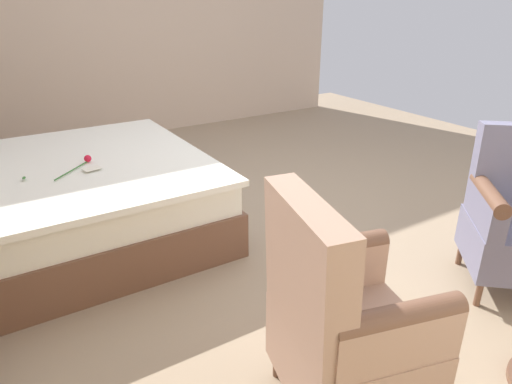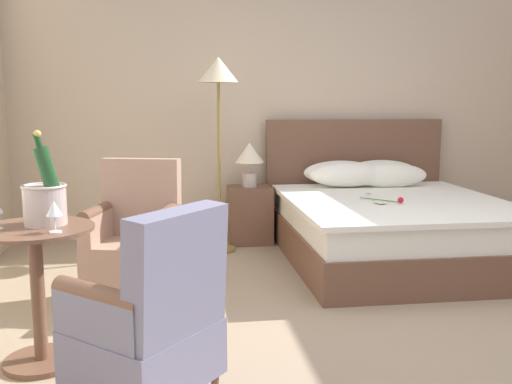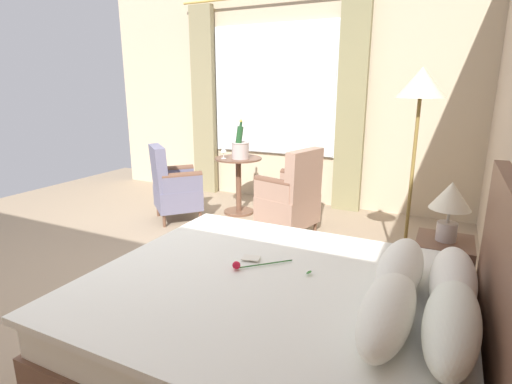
# 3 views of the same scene
# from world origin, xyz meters

# --- Properties ---
(ground_plane) EXTENTS (7.21, 7.21, 0.00)m
(ground_plane) POSITION_xyz_m (0.00, 0.00, 0.00)
(ground_plane) COLOR tan
(wall_headboard_side) EXTENTS (5.83, 0.12, 3.04)m
(wall_headboard_side) POSITION_xyz_m (0.00, 2.72, 1.52)
(wall_headboard_side) COLOR beige
(wall_headboard_side) RESTS_ON ground
(bed) EXTENTS (1.81, 2.14, 1.17)m
(bed) POSITION_xyz_m (0.52, 1.60, 0.32)
(bed) COLOR brown
(bed) RESTS_ON ground
(nightstand) EXTENTS (0.44, 0.38, 0.54)m
(nightstand) POSITION_xyz_m (-0.59, 2.31, 0.27)
(nightstand) COLOR brown
(nightstand) RESTS_ON ground
(bedside_lamp) EXTENTS (0.28, 0.28, 0.43)m
(bedside_lamp) POSITION_xyz_m (-0.59, 2.31, 0.83)
(bedside_lamp) COLOR #BDAFAA
(bedside_lamp) RESTS_ON nightstand
(floor_lamp_brass) EXTENTS (0.36, 0.36, 1.74)m
(floor_lamp_brass) POSITION_xyz_m (-0.90, 2.03, 1.48)
(floor_lamp_brass) COLOR olive
(floor_lamp_brass) RESTS_ON ground
(side_table_round) EXTENTS (0.59, 0.59, 0.73)m
(side_table_round) POSITION_xyz_m (-2.00, -0.11, 0.42)
(side_table_round) COLOR brown
(side_table_round) RESTS_ON ground
(champagne_bucket) EXTENTS (0.22, 0.22, 0.48)m
(champagne_bucket) POSITION_xyz_m (-1.95, -0.05, 0.86)
(champagne_bucket) COLOR #BFAEA9
(champagne_bucket) RESTS_ON side_table_round
(wine_glass_near_edge) EXTENTS (0.08, 0.08, 0.15)m
(wine_glass_near_edge) POSITION_xyz_m (-1.86, -0.25, 0.84)
(wine_glass_near_edge) COLOR white
(wine_glass_near_edge) RESTS_ON side_table_round
(armchair_by_window) EXTENTS (0.67, 0.65, 0.96)m
(armchair_by_window) POSITION_xyz_m (-1.56, 0.77, 0.42)
(armchair_by_window) COLOR brown
(armchair_by_window) RESTS_ON ground
(armchair_facing_bed) EXTENTS (0.74, 0.74, 0.93)m
(armchair_facing_bed) POSITION_xyz_m (-1.40, -0.69, 0.42)
(armchair_facing_bed) COLOR brown
(armchair_facing_bed) RESTS_ON ground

